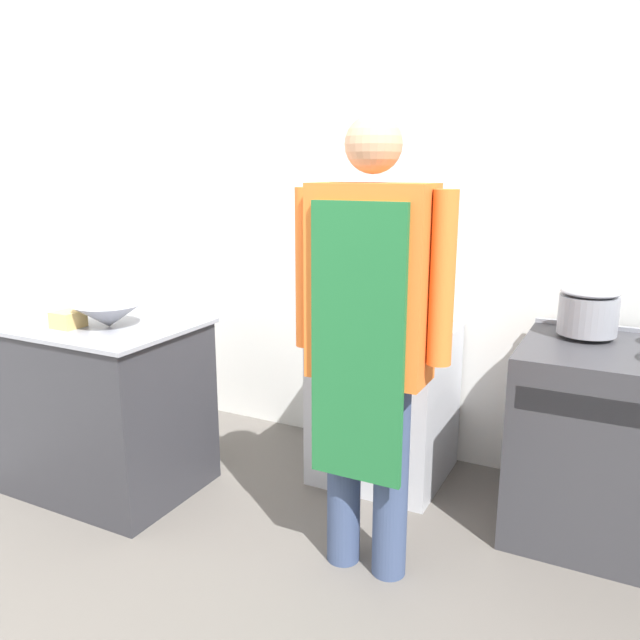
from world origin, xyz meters
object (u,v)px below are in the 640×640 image
(stove, at_px, (623,446))
(mixing_bowl, at_px, (109,315))
(fridge_unit, at_px, (385,403))
(plastic_tub, at_px, (68,319))
(person_cook, at_px, (369,327))
(stock_pot, at_px, (588,310))

(stove, xyz_separation_m, mixing_bowl, (-2.29, -0.72, 0.50))
(fridge_unit, height_order, plastic_tub, plastic_tub)
(stove, height_order, person_cook, person_cook)
(stove, distance_m, person_cook, 1.32)
(mixing_bowl, relative_size, stock_pot, 1.28)
(mixing_bowl, bearing_deg, stock_pot, 22.26)
(fridge_unit, height_order, stock_pot, stock_pot)
(plastic_tub, bearing_deg, fridge_unit, 34.88)
(fridge_unit, xyz_separation_m, mixing_bowl, (-1.13, -0.80, 0.53))
(stock_pot, bearing_deg, plastic_tub, -156.97)
(fridge_unit, relative_size, plastic_tub, 6.41)
(plastic_tub, bearing_deg, stock_pot, 23.03)
(stove, bearing_deg, plastic_tub, -161.39)
(stove, relative_size, fridge_unit, 1.12)
(fridge_unit, bearing_deg, person_cook, -73.79)
(plastic_tub, xyz_separation_m, stock_pot, (2.24, 0.95, 0.08))
(person_cook, bearing_deg, stock_pot, 50.21)
(fridge_unit, xyz_separation_m, plastic_tub, (-1.29, -0.90, 0.52))
(stove, height_order, plastic_tub, plastic_tub)
(person_cook, relative_size, stock_pot, 7.02)
(stove, bearing_deg, person_cook, -141.60)
(person_cook, xyz_separation_m, stock_pot, (0.72, 0.86, -0.03))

